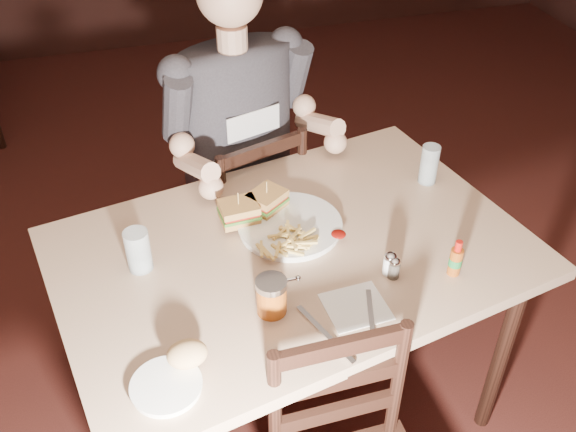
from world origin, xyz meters
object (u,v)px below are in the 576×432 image
object	(u,v)px
glass_right	(429,164)
side_plate	(166,387)
hot_sauce	(456,258)
glass_left	(138,250)
diner	(242,109)
dinner_plate	(290,227)
chair_far	(241,217)
main_table	(293,266)
syrup_dispenser	(271,296)

from	to	relation	value
glass_right	side_plate	size ratio (longest dim) A/B	0.83
hot_sauce	glass_left	bearing A→B (deg)	162.58
diner	hot_sauce	world-z (taller)	diner
dinner_plate	hot_sauce	world-z (taller)	hot_sauce
dinner_plate	diner	bearing A→B (deg)	94.17
chair_far	glass_left	size ratio (longest dim) A/B	6.87
main_table	syrup_dispenser	xyz separation A→B (m)	(-0.12, -0.22, 0.12)
syrup_dispenser	hot_sauce	bearing A→B (deg)	-11.38
diner	glass_left	size ratio (longest dim) A/B	7.74
diner	syrup_dispenser	bearing A→B (deg)	-114.98
main_table	diner	distance (m)	0.61
dinner_plate	side_plate	size ratio (longest dim) A/B	1.89
glass_right	glass_left	bearing A→B (deg)	-170.08
dinner_plate	glass_right	distance (m)	0.52
glass_right	hot_sauce	size ratio (longest dim) A/B	1.17
dinner_plate	glass_right	bearing A→B (deg)	12.98
dinner_plate	glass_right	size ratio (longest dim) A/B	2.28
hot_sauce	main_table	bearing A→B (deg)	150.65
glass_right	side_plate	xyz separation A→B (m)	(-0.93, -0.60, -0.06)
glass_left	dinner_plate	bearing A→B (deg)	6.40
diner	main_table	bearing A→B (deg)	-105.59
main_table	side_plate	world-z (taller)	side_plate
diner	syrup_dispenser	size ratio (longest dim) A/B	9.23
dinner_plate	chair_far	bearing A→B (deg)	95.44
main_table	glass_right	size ratio (longest dim) A/B	11.10
glass_right	syrup_dispenser	xyz separation A→B (m)	(-0.64, -0.43, -0.01)
chair_far	side_plate	size ratio (longest dim) A/B	5.36
main_table	glass_right	xyz separation A→B (m)	(0.52, 0.20, 0.14)
main_table	chair_far	xyz separation A→B (m)	(-0.03, 0.61, -0.27)
hot_sauce	side_plate	xyz separation A→B (m)	(-0.81, -0.17, -0.05)
chair_far	hot_sauce	world-z (taller)	hot_sauce
diner	glass_left	world-z (taller)	diner
diner	glass_right	world-z (taller)	diner
side_plate	glass_right	bearing A→B (deg)	32.50
glass_right	side_plate	world-z (taller)	glass_right
main_table	hot_sauce	xyz separation A→B (m)	(0.40, -0.22, 0.13)
hot_sauce	side_plate	size ratio (longest dim) A/B	0.71
chair_far	side_plate	bearing A→B (deg)	51.67
chair_far	syrup_dispenser	xyz separation A→B (m)	(-0.09, -0.83, 0.39)
main_table	glass_left	distance (m)	0.45
main_table	hot_sauce	size ratio (longest dim) A/B	13.03
chair_far	glass_left	distance (m)	0.80
diner	glass_left	xyz separation A→B (m)	(-0.41, -0.52, -0.10)
diner	glass_right	bearing A→B (deg)	-51.02
hot_sauce	syrup_dispenser	bearing A→B (deg)	-179.95
side_plate	glass_left	bearing A→B (deg)	91.91
glass_left	side_plate	bearing A→B (deg)	-88.09
main_table	dinner_plate	world-z (taller)	dinner_plate
diner	hot_sauce	distance (m)	0.89
glass_left	hot_sauce	world-z (taller)	glass_left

